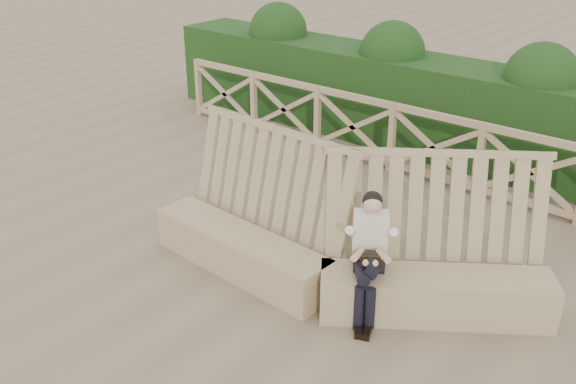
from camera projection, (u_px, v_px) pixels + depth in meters
The scene contains 5 objects.
ground at pixel (281, 281), 7.24m from camera, with size 60.00×60.00×0.00m, color brown.
bench at pixel (336, 256), 6.95m from camera, with size 4.43×2.02×1.62m.
woman at pixel (369, 250), 6.41m from camera, with size 0.60×0.78×1.34m.
guardrail at pixel (433, 148), 9.44m from camera, with size 10.10×0.09×1.10m.
hedge at pixel (470, 115), 10.20m from camera, with size 12.00×1.20×1.50m, color black.
Camera 1 is at (3.93, -4.67, 4.02)m, focal length 40.00 mm.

